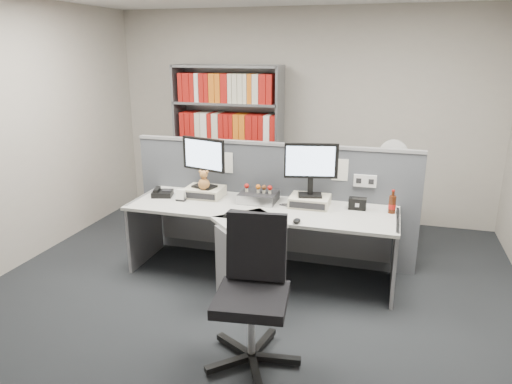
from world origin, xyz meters
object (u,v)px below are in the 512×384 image
(desk, at_px, (254,241))
(office_chair, at_px, (253,287))
(desktop_pc, at_px, (259,197))
(filing_cabinet, at_px, (388,215))
(desk_phone, at_px, (162,193))
(cola_bottle, at_px, (392,204))
(mouse, at_px, (297,221))
(desk_fan, at_px, (393,157))
(speaker, at_px, (358,204))
(monitor_left, at_px, (204,158))
(desk_calendar, at_px, (181,196))
(monitor_right, at_px, (311,165))
(shelving_unit, at_px, (228,145))
(keyboard, at_px, (252,216))

(desk, distance_m, office_chair, 1.11)
(desktop_pc, height_order, filing_cabinet, desktop_pc)
(desk_phone, distance_m, office_chair, 1.94)
(cola_bottle, height_order, filing_cabinet, cola_bottle)
(mouse, distance_m, office_chair, 0.97)
(cola_bottle, xyz_separation_m, desk_fan, (-0.02, 1.01, 0.23))
(speaker, xyz_separation_m, office_chair, (-0.60, -1.48, -0.21))
(monitor_left, distance_m, desk_calendar, 0.45)
(monitor_left, relative_size, monitor_right, 0.99)
(desktop_pc, relative_size, shelving_unit, 0.18)
(monitor_right, height_order, desk_calendar, monitor_right)
(monitor_left, bearing_deg, desk_phone, -165.84)
(desk, distance_m, desk_calendar, 0.90)
(desktop_pc, height_order, shelving_unit, shelving_unit)
(desktop_pc, bearing_deg, mouse, -45.42)
(monitor_right, height_order, speaker, monitor_right)
(mouse, distance_m, speaker, 0.72)
(monitor_left, height_order, shelving_unit, shelving_unit)
(monitor_right, height_order, desk_fan, monitor_right)
(mouse, bearing_deg, monitor_left, 155.10)
(speaker, bearing_deg, office_chair, -112.09)
(monitor_left, distance_m, filing_cabinet, 2.25)
(desk, relative_size, desk_fan, 4.88)
(filing_cabinet, relative_size, desk_fan, 1.31)
(desk_phone, relative_size, desk_fan, 0.46)
(mouse, xyz_separation_m, desk_calendar, (-1.25, 0.30, 0.03))
(cola_bottle, xyz_separation_m, office_chair, (-0.92, -1.45, -0.24))
(desktop_pc, bearing_deg, filing_cabinet, 38.68)
(desk_phone, bearing_deg, mouse, -14.49)
(mouse, height_order, filing_cabinet, mouse)
(mouse, bearing_deg, desktop_pc, 134.58)
(monitor_right, bearing_deg, desktop_pc, 179.92)
(monitor_right, relative_size, filing_cabinet, 0.74)
(keyboard, height_order, filing_cabinet, keyboard)
(shelving_unit, bearing_deg, filing_cabinet, -12.07)
(desk_phone, distance_m, desk_fan, 2.56)
(desk_calendar, bearing_deg, desk_fan, 30.88)
(speaker, bearing_deg, mouse, -132.27)
(desk, height_order, mouse, mouse)
(monitor_left, height_order, desktop_pc, monitor_left)
(speaker, height_order, shelving_unit, shelving_unit)
(mouse, bearing_deg, desk_calendar, 166.46)
(office_chair, bearing_deg, desktop_pc, 104.44)
(desk, bearing_deg, filing_cabinet, 49.39)
(desk_calendar, relative_size, shelving_unit, 0.06)
(speaker, height_order, desk_fan, desk_fan)
(desk, height_order, desk_phone, desk_phone)
(keyboard, distance_m, desk_phone, 1.14)
(filing_cabinet, bearing_deg, monitor_left, -151.22)
(filing_cabinet, bearing_deg, desktop_pc, -141.32)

